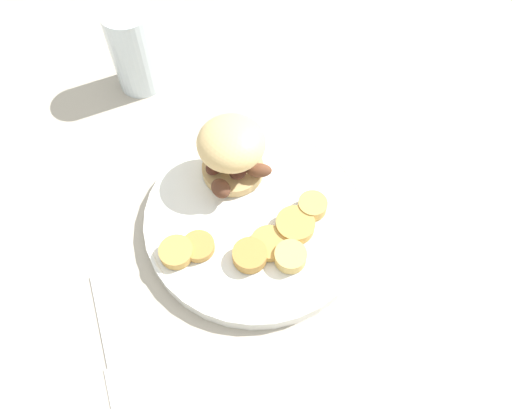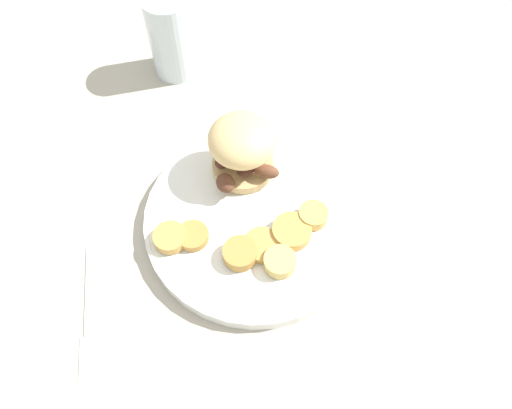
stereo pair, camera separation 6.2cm
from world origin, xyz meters
TOP-DOWN VIEW (x-y plane):
  - ground_plane at (0.00, 0.00)m, footprint 4.00×4.00m
  - dinner_plate at (0.00, 0.00)m, footprint 0.29×0.29m
  - sandwich at (0.02, 0.07)m, footprint 0.10×0.10m
  - potato_round_0 at (-0.01, -0.08)m, footprint 0.04×0.04m
  - potato_round_1 at (0.02, -0.05)m, footprint 0.05×0.05m
  - potato_round_2 at (-0.05, -0.04)m, footprint 0.04×0.04m
  - potato_round_3 at (0.06, -0.04)m, footprint 0.04×0.04m
  - potato_round_4 at (-0.11, 0.02)m, footprint 0.04×0.04m
  - potato_round_5 at (-0.02, -0.04)m, footprint 0.05×0.05m
  - potato_round_6 at (-0.09, 0.01)m, footprint 0.04×0.04m
  - fork at (-0.23, -0.00)m, footprint 0.08×0.16m
  - drinking_glass at (0.04, 0.31)m, footprint 0.07×0.07m

SIDE VIEW (x-z plane):
  - ground_plane at x=0.00m, z-range 0.00..0.00m
  - fork at x=-0.23m, z-range 0.00..0.00m
  - dinner_plate at x=0.00m, z-range 0.00..0.02m
  - potato_round_5 at x=-0.02m, z-range 0.02..0.03m
  - potato_round_6 at x=-0.09m, z-range 0.02..0.03m
  - potato_round_4 at x=-0.11m, z-range 0.02..0.04m
  - potato_round_1 at x=0.02m, z-range 0.02..0.04m
  - potato_round_2 at x=-0.05m, z-range 0.02..0.04m
  - potato_round_0 at x=-0.01m, z-range 0.02..0.04m
  - potato_round_3 at x=0.06m, z-range 0.02..0.04m
  - drinking_glass at x=0.04m, z-range 0.00..0.13m
  - sandwich at x=0.02m, z-range 0.03..0.12m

